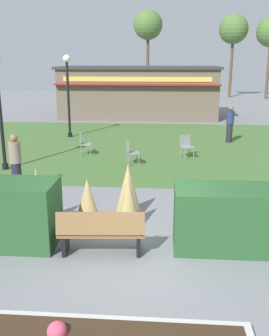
% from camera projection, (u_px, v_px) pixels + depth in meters
% --- Properties ---
extents(ground_plane, '(80.00, 80.00, 0.00)m').
position_uv_depth(ground_plane, '(139.00, 251.00, 7.85)').
color(ground_plane, slate).
extents(lawn_patch, '(36.00, 12.00, 0.01)m').
position_uv_depth(lawn_patch, '(154.00, 145.00, 17.44)').
color(lawn_patch, '#446B33').
rests_on(lawn_patch, ground_plane).
extents(park_bench, '(1.73, 0.65, 0.95)m').
position_uv_depth(park_bench, '(101.00, 232.00, 7.61)').
color(park_bench, olive).
rests_on(park_bench, ground_plane).
extents(hedge_right, '(2.57, 1.10, 1.28)m').
position_uv_depth(hedge_right, '(238.00, 219.00, 7.85)').
color(hedge_right, '#28562B').
rests_on(hedge_right, ground_plane).
extents(ornamental_grass_behind_left, '(0.70, 0.70, 1.38)m').
position_uv_depth(ornamental_grass_behind_left, '(38.00, 197.00, 8.94)').
color(ornamental_grass_behind_left, tan).
rests_on(ornamental_grass_behind_left, ground_plane).
extents(ornamental_grass_behind_right, '(0.70, 0.70, 1.20)m').
position_uv_depth(ornamental_grass_behind_right, '(88.00, 204.00, 8.72)').
color(ornamental_grass_behind_right, tan).
rests_on(ornamental_grass_behind_right, ground_plane).
extents(ornamental_grass_behind_center, '(0.58, 0.58, 1.27)m').
position_uv_depth(ornamental_grass_behind_center, '(128.00, 202.00, 8.80)').
color(ornamental_grass_behind_center, tan).
rests_on(ornamental_grass_behind_center, ground_plane).
extents(ornamental_grass_behind_far, '(0.68, 0.68, 1.32)m').
position_uv_depth(ornamental_grass_behind_far, '(128.00, 190.00, 9.52)').
color(ornamental_grass_behind_far, tan).
rests_on(ornamental_grass_behind_far, ground_plane).
extents(lamppost_far, '(0.36, 0.36, 3.94)m').
position_uv_depth(lamppost_far, '(68.00, 86.00, 18.68)').
color(lamppost_far, black).
rests_on(lamppost_far, ground_plane).
extents(food_kiosk, '(10.29, 5.01, 3.28)m').
position_uv_depth(food_kiosk, '(139.00, 92.00, 25.77)').
color(food_kiosk, '#6B5B4C').
rests_on(food_kiosk, ground_plane).
extents(cafe_chair_east, '(0.52, 0.52, 0.89)m').
position_uv_depth(cafe_chair_east, '(83.00, 142.00, 15.56)').
color(cafe_chair_east, gray).
rests_on(cafe_chair_east, ground_plane).
extents(cafe_chair_center, '(0.59, 0.59, 0.89)m').
position_uv_depth(cafe_chair_center, '(186.00, 144.00, 15.15)').
color(cafe_chair_center, gray).
rests_on(cafe_chair_center, ground_plane).
extents(cafe_chair_north, '(0.54, 0.54, 0.89)m').
position_uv_depth(cafe_chair_north, '(130.00, 151.00, 14.13)').
color(cafe_chair_north, gray).
rests_on(cafe_chair_north, ground_plane).
extents(person_strolling, '(0.34, 0.34, 1.69)m').
position_uv_depth(person_strolling, '(16.00, 162.00, 11.24)').
color(person_strolling, '#23232D').
rests_on(person_strolling, ground_plane).
extents(person_standing, '(0.34, 0.34, 1.69)m').
position_uv_depth(person_standing, '(230.00, 124.00, 17.87)').
color(person_standing, '#23232D').
rests_on(person_standing, ground_plane).
extents(parked_car_west_slot, '(4.32, 2.29, 1.20)m').
position_uv_depth(parked_car_west_slot, '(97.00, 95.00, 34.60)').
color(parked_car_west_slot, '#B7BABF').
rests_on(parked_car_west_slot, ground_plane).
extents(parked_car_center_slot, '(4.24, 2.13, 1.20)m').
position_uv_depth(parked_car_center_slot, '(154.00, 95.00, 34.22)').
color(parked_car_center_slot, silver).
rests_on(parked_car_center_slot, ground_plane).
extents(tree_right_bg, '(2.80, 2.80, 7.90)m').
position_uv_depth(tree_right_bg, '(233.00, 30.00, 37.47)').
color(tree_right_bg, brown).
rests_on(tree_right_bg, ground_plane).
extents(tree_center_bg, '(2.80, 2.80, 8.29)m').
position_uv_depth(tree_center_bg, '(148.00, 26.00, 37.41)').
color(tree_center_bg, brown).
rests_on(tree_center_bg, ground_plane).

